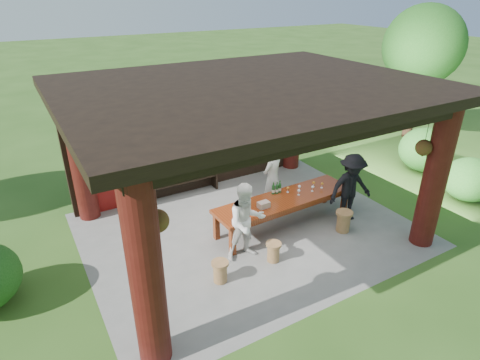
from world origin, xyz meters
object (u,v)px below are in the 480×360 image
tasting_table (284,202)px  guest_woman (246,222)px  napkin_basket (264,205)px  stool_near_left (273,251)px  host (272,178)px  stool_far_left (220,271)px  wine_shelf (174,161)px  stool_near_right (344,221)px  guest_man (351,188)px

tasting_table → guest_woman: bearing=-156.5°
napkin_basket → tasting_table: bearing=10.7°
stool_near_left → host: bearing=57.0°
stool_far_left → wine_shelf: bearing=80.9°
stool_near_left → stool_far_left: stool_far_left is taller
stool_near_right → wine_shelf: bearing=127.3°
stool_far_left → napkin_basket: bearing=30.2°
tasting_table → stool_near_right: 1.46m
stool_near_left → guest_man: (2.57, 0.49, 0.64)m
stool_near_left → stool_far_left: bearing=-178.9°
wine_shelf → host: wine_shelf is taller
wine_shelf → guest_man: wine_shelf is taller
host → guest_woman: (-1.61, -1.42, -0.04)m
host → wine_shelf: bearing=-67.2°
guest_man → napkin_basket: guest_man is taller
stool_near_left → stool_near_right: stool_near_right is taller
host → guest_man: size_ratio=1.04×
guest_woman → napkin_basket: bearing=39.9°
wine_shelf → stool_far_left: 3.91m
host → stool_far_left: bearing=15.4°
wine_shelf → tasting_table: bearing=-58.3°
stool_near_left → guest_woman: 0.86m
stool_near_left → stool_near_right: 2.09m
stool_near_left → tasting_table: bearing=45.9°
wine_shelf → guest_woman: 3.34m
guest_woman → guest_man: guest_man is taller
wine_shelf → stool_near_right: wine_shelf is taller
tasting_table → stool_near_right: (1.08, -0.91, -0.36)m
tasting_table → napkin_basket: 0.71m
stool_near_right → stool_far_left: bearing=-177.4°
tasting_table → napkin_basket: bearing=-169.3°
stool_near_left → napkin_basket: bearing=70.1°
wine_shelf → napkin_basket: size_ratio=9.20×
stool_near_right → tasting_table: bearing=139.8°
tasting_table → stool_near_right: bearing=-40.2°
guest_man → stool_near_left: bearing=-159.5°
wine_shelf → stool_near_left: wine_shelf is taller
guest_woman → guest_man: (2.98, 0.06, 0.01)m
tasting_table → stool_near_right: tasting_table is taller
wine_shelf → guest_man: 4.60m
stool_far_left → guest_woman: bearing=27.4°
tasting_table → stool_far_left: bearing=-155.0°
stool_near_right → napkin_basket: napkin_basket is taller
guest_man → host: bearing=145.0°
stool_near_right → host: 2.03m
stool_near_right → guest_woman: bearing=173.2°
guest_man → guest_woman: bearing=-169.0°
stool_far_left → guest_man: size_ratio=0.26×
tasting_table → host: 0.87m
host → napkin_basket: (-0.87, -0.93, -0.08)m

